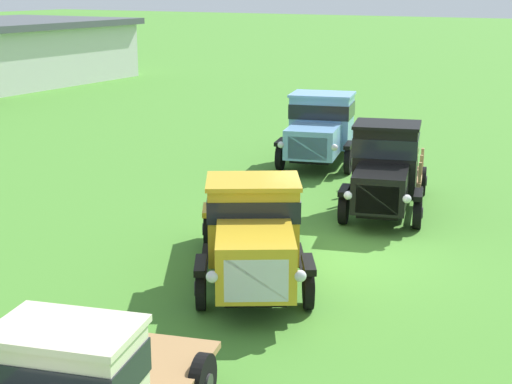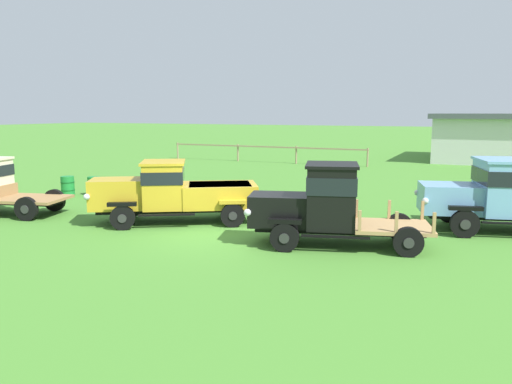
{
  "view_description": "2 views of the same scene",
  "coord_description": "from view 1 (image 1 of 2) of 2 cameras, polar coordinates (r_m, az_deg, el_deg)",
  "views": [
    {
      "loc": [
        -14.78,
        -6.32,
        5.6
      ],
      "look_at": [
        0.21,
        2.22,
        1.0
      ],
      "focal_mm": 55.0,
      "sensor_mm": 36.0,
      "label": 1
    },
    {
      "loc": [
        7.11,
        -12.83,
        3.66
      ],
      "look_at": [
        0.21,
        2.22,
        1.0
      ],
      "focal_mm": 35.0,
      "sensor_mm": 36.0,
      "label": 2
    }
  ],
  "objects": [
    {
      "name": "vintage_truck_second_in_line",
      "position": [
        15.18,
        -0.23,
        -2.48
      ],
      "size": [
        5.55,
        4.25,
        2.06
      ],
      "color": "black",
      "rests_on": "ground"
    },
    {
      "name": "ground_plane",
      "position": [
        17.02,
        6.17,
        -4.37
      ],
      "size": [
        240.0,
        240.0,
        0.0
      ],
      "primitive_type": "plane",
      "color": "#47842D"
    },
    {
      "name": "vintage_truck_far_side",
      "position": [
        24.92,
        4.72,
        4.68
      ],
      "size": [
        5.84,
        3.41,
        2.25
      ],
      "color": "black",
      "rests_on": "ground"
    },
    {
      "name": "vintage_truck_midrow_center",
      "position": [
        19.6,
        9.35,
        1.66
      ],
      "size": [
        5.24,
        2.97,
        2.28
      ],
      "color": "black",
      "rests_on": "ground"
    }
  ]
}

